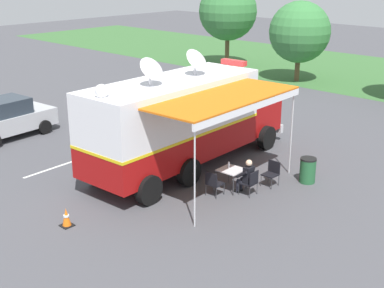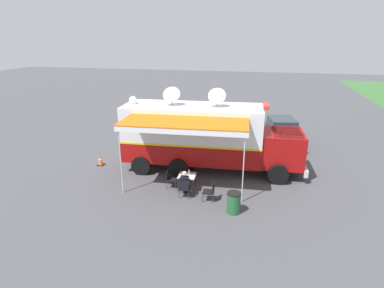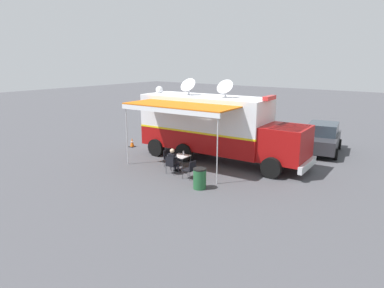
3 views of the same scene
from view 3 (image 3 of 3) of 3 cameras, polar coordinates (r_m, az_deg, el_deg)
The scene contains 13 objects.
ground_plane at distance 19.97m, azimuth 2.05°, elevation -2.22°, with size 100.00×100.00×0.00m, color #47474C.
lot_stripe at distance 23.88m, azimuth 3.66°, elevation 0.42°, with size 0.12×4.80×0.01m, color silver.
command_truck at distance 19.12m, azimuth 3.95°, elevation 3.03°, with size 5.29×9.61×4.53m.
folding_table at distance 17.65m, azimuth -1.90°, elevation -2.09°, with size 0.84×0.84×0.73m.
water_bottle at distance 17.70m, azimuth -1.40°, elevation -1.50°, with size 0.07×0.07×0.22m.
folding_chair_at_table at distance 17.07m, azimuth -3.43°, elevation -3.22°, with size 0.51×0.51×0.87m.
folding_chair_beside_table at distance 18.27m, azimuth -3.84°, elevation -2.09°, with size 0.51×0.51×0.87m.
folding_chair_spare_by_truck at distance 16.35m, azimuth -0.25°, elevation -3.97°, with size 0.48×0.48×0.87m.
seated_responder at distance 17.18m, azimuth -3.05°, elevation -2.63°, with size 0.68×0.57×1.25m.
trash_bin at distance 15.16m, azimuth 1.26°, elevation -5.64°, with size 0.57×0.57×0.91m.
traffic_cone at distance 22.65m, azimuth -9.73°, elevation 0.24°, with size 0.36×0.36×0.58m.
car_behind_truck at distance 27.86m, azimuth 8.33°, elevation 4.06°, with size 2.31×4.35×1.76m.
car_far_corner at distance 22.28m, azimuth 20.45°, elevation 0.92°, with size 4.46×2.59×1.76m.
Camera 3 is at (15.74, 11.01, 5.47)m, focal length 32.75 mm.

